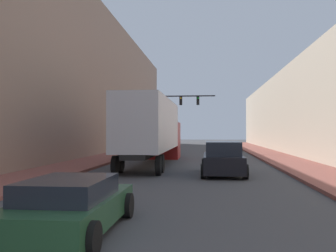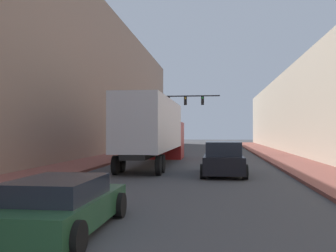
{
  "view_description": "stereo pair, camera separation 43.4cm",
  "coord_description": "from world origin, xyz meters",
  "px_view_note": "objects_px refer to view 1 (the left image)",
  "views": [
    {
      "loc": [
        1.27,
        -2.49,
        2.23
      ],
      "look_at": [
        -0.7,
        16.08,
        2.5
      ],
      "focal_mm": 40.0,
      "sensor_mm": 36.0,
      "label": 1
    },
    {
      "loc": [
        1.7,
        -2.44,
        2.23
      ],
      "look_at": [
        -0.7,
        16.08,
        2.5
      ],
      "focal_mm": 40.0,
      "sensor_mm": 36.0,
      "label": 2
    }
  ],
  "objects_px": {
    "sedan_car": "(71,206)",
    "traffic_signal_gantry": "(166,110)",
    "suv_car": "(223,159)",
    "semi_truck": "(154,129)"
  },
  "relations": [
    {
      "from": "traffic_signal_gantry",
      "to": "semi_truck",
      "type": "bearing_deg",
      "value": -86.76
    },
    {
      "from": "sedan_car",
      "to": "semi_truck",
      "type": "bearing_deg",
      "value": 92.0
    },
    {
      "from": "semi_truck",
      "to": "suv_car",
      "type": "xyz_separation_m",
      "value": [
        4.37,
        -5.32,
        -1.55
      ]
    },
    {
      "from": "sedan_car",
      "to": "suv_car",
      "type": "distance_m",
      "value": 12.02
    },
    {
      "from": "semi_truck",
      "to": "suv_car",
      "type": "relative_size",
      "value": 3.04
    },
    {
      "from": "suv_car",
      "to": "traffic_signal_gantry",
      "type": "relative_size",
      "value": 0.65
    },
    {
      "from": "sedan_car",
      "to": "traffic_signal_gantry",
      "type": "relative_size",
      "value": 0.59
    },
    {
      "from": "traffic_signal_gantry",
      "to": "suv_car",
      "type": "bearing_deg",
      "value": -75.58
    },
    {
      "from": "sedan_car",
      "to": "traffic_signal_gantry",
      "type": "bearing_deg",
      "value": 92.58
    },
    {
      "from": "sedan_car",
      "to": "traffic_signal_gantry",
      "type": "distance_m",
      "value": 31.97
    }
  ]
}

